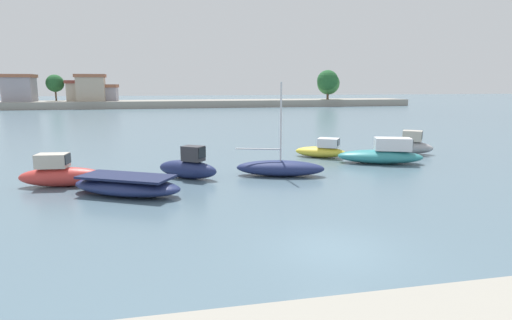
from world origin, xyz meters
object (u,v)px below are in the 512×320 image
Objects in this scene: moored_boat_0 at (61,174)px; moored_boat_1 at (127,186)px; moored_boat_4 at (322,150)px; moored_boat_2 at (188,167)px; moored_boat_6 at (407,145)px; moored_boat_5 at (382,154)px; moored_boat_3 at (280,168)px.

moored_boat_0 is 4.33m from moored_boat_1.
moored_boat_0 is 17.37m from moored_boat_4.
moored_boat_2 reaches higher than moored_boat_1.
moored_boat_4 is at bearing 60.61° from moored_boat_1.
moored_boat_0 is 1.10× the size of moored_boat_6.
moored_boat_0 is 0.74× the size of moored_boat_1.
moored_boat_6 is (3.85, 3.37, 0.03)m from moored_boat_5.
moored_boat_1 is 8.71m from moored_boat_3.
moored_boat_0 is 1.14× the size of moored_boat_4.
moored_boat_4 is 0.65× the size of moored_boat_5.
moored_boat_1 is 1.01× the size of moored_boat_5.
moored_boat_0 reaches higher than moored_boat_4.
moored_boat_1 is (3.48, -2.56, -0.19)m from moored_boat_0.
moored_boat_4 is at bearing 154.31° from moored_boat_5.
moored_boat_6 is at bearing 19.47° from moored_boat_0.
moored_boat_0 is at bearing -161.96° from moored_boat_3.
moored_boat_2 is at bearing 9.99° from moored_boat_0.
moored_boat_1 is 1.54× the size of moored_boat_4.
moored_boat_3 reaches higher than moored_boat_1.
moored_boat_2 is 0.95× the size of moored_boat_4.
moored_boat_0 is at bearing 172.14° from moored_boat_1.
moored_boat_0 is 19.67m from moored_boat_5.
moored_boat_1 is at bearing -98.70° from moored_boat_2.
moored_boat_0 is 24.08m from moored_boat_6.
moored_boat_1 is at bearing -144.72° from moored_boat_3.
moored_boat_1 is 21.57m from moored_boat_6.
moored_boat_3 is 8.09m from moored_boat_5.
moored_boat_3 is 1.39× the size of moored_boat_4.
moored_boat_4 is (12.96, 8.14, 0.07)m from moored_boat_1.
moored_boat_3 is (11.78, 0.07, -0.18)m from moored_boat_0.
moored_boat_5 is at bearing 45.77° from moored_boat_1.
moored_boat_3 reaches higher than moored_boat_5.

